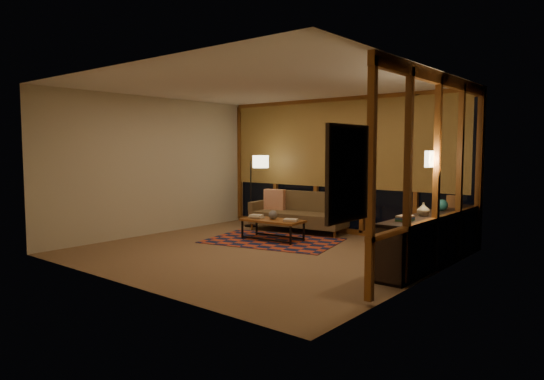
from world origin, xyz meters
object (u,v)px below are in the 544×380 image
Objects in this scene: sofa at (299,212)px; coffee_table at (273,230)px; floor_lamp at (251,191)px; bookshelf at (433,239)px.

coffee_table is at bearing -88.80° from sofa.
sofa reaches higher than coffee_table.
sofa is 1.67× the size of coffee_table.
bookshelf is (4.37, -0.89, -0.40)m from floor_lamp.
coffee_table is (0.18, -1.07, -0.21)m from sofa.
floor_lamp reaches higher than coffee_table.
bookshelf is at bearing -3.25° from coffee_table.
bookshelf reaches higher than coffee_table.
coffee_table is at bearing -178.67° from bookshelf.
floor_lamp is (-1.21, -0.11, 0.38)m from sofa.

